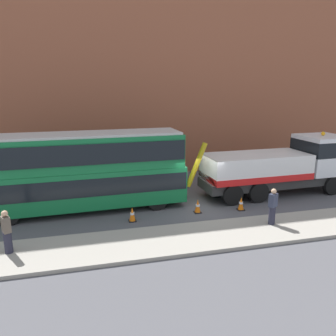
# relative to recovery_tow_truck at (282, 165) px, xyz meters

# --- Properties ---
(ground_plane) EXTENTS (120.00, 120.00, 0.00)m
(ground_plane) POSITION_rel_recovery_tow_truck_xyz_m (-5.65, -0.52, -1.76)
(ground_plane) COLOR #4C4C51
(near_kerb) EXTENTS (60.00, 2.80, 0.15)m
(near_kerb) POSITION_rel_recovery_tow_truck_xyz_m (-5.65, -4.72, -1.68)
(near_kerb) COLOR gray
(near_kerb) RESTS_ON ground_plane
(building_facade) EXTENTS (60.00, 1.50, 16.00)m
(building_facade) POSITION_rel_recovery_tow_truck_xyz_m (-5.65, 6.94, 6.31)
(building_facade) COLOR #935138
(building_facade) RESTS_ON ground_plane
(recovery_tow_truck) EXTENTS (10.19, 2.96, 3.67)m
(recovery_tow_truck) POSITION_rel_recovery_tow_truck_xyz_m (0.00, 0.00, 0.00)
(recovery_tow_truck) COLOR #2D2D2D
(recovery_tow_truck) RESTS_ON ground_plane
(double_decker_bus) EXTENTS (11.12, 2.95, 4.06)m
(double_decker_bus) POSITION_rel_recovery_tow_truck_xyz_m (-11.82, -0.02, 0.47)
(double_decker_bus) COLOR #146B38
(double_decker_bus) RESTS_ON ground_plane
(pedestrian_onlooker) EXTENTS (0.41, 0.47, 1.71)m
(pedestrian_onlooker) POSITION_rel_recovery_tow_truck_xyz_m (-14.43, -4.40, -0.77)
(pedestrian_onlooker) COLOR #232333
(pedestrian_onlooker) RESTS_ON near_kerb
(pedestrian_bystander) EXTENTS (0.48, 0.42, 1.71)m
(pedestrian_bystander) POSITION_rel_recovery_tow_truck_xyz_m (-3.23, -4.40, -0.77)
(pedestrian_bystander) COLOR #232333
(pedestrian_bystander) RESTS_ON near_kerb
(traffic_cone_near_bus) EXTENTS (0.36, 0.36, 0.72)m
(traffic_cone_near_bus) POSITION_rel_recovery_tow_truck_xyz_m (-9.38, -2.17, -1.42)
(traffic_cone_near_bus) COLOR orange
(traffic_cone_near_bus) RESTS_ON ground_plane
(traffic_cone_midway) EXTENTS (0.36, 0.36, 0.72)m
(traffic_cone_midway) POSITION_rel_recovery_tow_truck_xyz_m (-5.95, -1.86, -1.42)
(traffic_cone_midway) COLOR orange
(traffic_cone_midway) RESTS_ON ground_plane
(traffic_cone_near_truck) EXTENTS (0.36, 0.36, 0.72)m
(traffic_cone_near_truck) POSITION_rel_recovery_tow_truck_xyz_m (-3.62, -2.06, -1.42)
(traffic_cone_near_truck) COLOR orange
(traffic_cone_near_truck) RESTS_ON ground_plane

